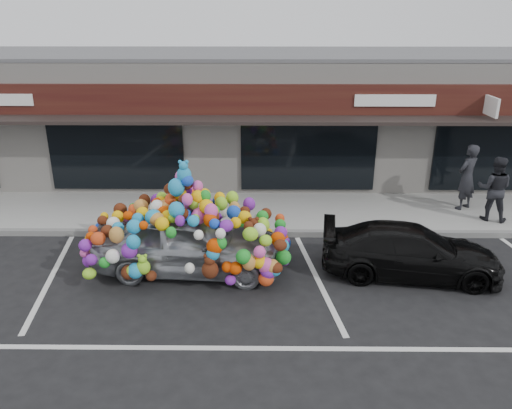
{
  "coord_description": "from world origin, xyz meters",
  "views": [
    {
      "loc": [
        1.52,
        -9.65,
        5.57
      ],
      "look_at": [
        1.41,
        1.4,
        1.32
      ],
      "focal_mm": 35.0,
      "sensor_mm": 36.0,
      "label": 1
    }
  ],
  "objects_px": {
    "black_sedan": "(411,251)",
    "pedestrian_a": "(467,177)",
    "toy_car": "(188,235)",
    "pedestrian_b": "(494,189)"
  },
  "relations": [
    {
      "from": "black_sedan",
      "to": "pedestrian_a",
      "type": "relative_size",
      "value": 2.04
    },
    {
      "from": "toy_car",
      "to": "pedestrian_a",
      "type": "distance_m",
      "value": 8.45
    },
    {
      "from": "pedestrian_a",
      "to": "pedestrian_b",
      "type": "xyz_separation_m",
      "value": [
        0.43,
        -0.84,
        -0.06
      ]
    },
    {
      "from": "black_sedan",
      "to": "pedestrian_b",
      "type": "relative_size",
      "value": 2.17
    },
    {
      "from": "black_sedan",
      "to": "pedestrian_b",
      "type": "height_order",
      "value": "pedestrian_b"
    },
    {
      "from": "pedestrian_b",
      "to": "toy_car",
      "type": "bearing_deg",
      "value": 41.75
    },
    {
      "from": "black_sedan",
      "to": "pedestrian_a",
      "type": "distance_m",
      "value": 4.6
    },
    {
      "from": "black_sedan",
      "to": "pedestrian_a",
      "type": "height_order",
      "value": "pedestrian_a"
    },
    {
      "from": "black_sedan",
      "to": "pedestrian_b",
      "type": "xyz_separation_m",
      "value": [
        3.04,
        2.91,
        0.49
      ]
    },
    {
      "from": "toy_car",
      "to": "pedestrian_b",
      "type": "bearing_deg",
      "value": -67.7
    }
  ]
}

